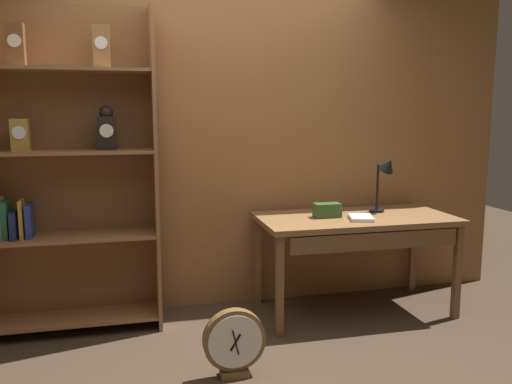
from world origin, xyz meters
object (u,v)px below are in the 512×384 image
object	(u,v)px
workbench	(356,227)
round_clock_large	(234,342)
open_repair_manual	(361,218)
toolbox_small	(327,210)
desk_lamp	(386,174)
bookshelf	(63,175)

from	to	relation	value
workbench	round_clock_large	world-z (taller)	workbench
round_clock_large	open_repair_manual	bearing A→B (deg)	31.16
workbench	toolbox_small	xyz separation A→B (m)	(-0.22, 0.04, 0.13)
desk_lamp	open_repair_manual	world-z (taller)	desk_lamp
bookshelf	workbench	bearing A→B (deg)	-5.27
bookshelf	open_repair_manual	distance (m)	2.10
workbench	toolbox_small	bearing A→B (deg)	170.39
bookshelf	desk_lamp	world-z (taller)	bookshelf
bookshelf	open_repair_manual	xyz separation A→B (m)	(2.05, -0.29, -0.34)
desk_lamp	open_repair_manual	size ratio (longest dim) A/B	2.01
bookshelf	desk_lamp	size ratio (longest dim) A/B	5.03
bookshelf	workbench	world-z (taller)	bookshelf
toolbox_small	open_repair_manual	xyz separation A→B (m)	(0.21, -0.14, -0.04)
bookshelf	open_repair_manual	world-z (taller)	bookshelf
open_repair_manual	round_clock_large	size ratio (longest dim) A/B	0.54
open_repair_manual	round_clock_large	xyz separation A→B (m)	(-1.07, -0.65, -0.55)
toolbox_small	round_clock_large	bearing A→B (deg)	-137.61
bookshelf	round_clock_large	xyz separation A→B (m)	(0.98, -0.94, -0.88)
workbench	round_clock_large	xyz separation A→B (m)	(-1.08, -0.75, -0.46)
bookshelf	desk_lamp	xyz separation A→B (m)	(2.34, -0.09, -0.05)
workbench	open_repair_manual	size ratio (longest dim) A/B	6.61
bookshelf	open_repair_manual	bearing A→B (deg)	-8.11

